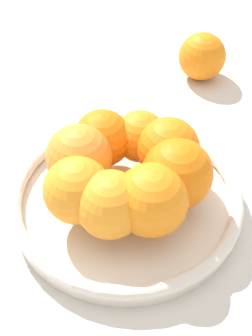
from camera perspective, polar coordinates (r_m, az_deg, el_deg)
The scene contains 4 objects.
ground_plane at distance 0.60m, azimuth -0.00°, elevation -4.79°, with size 4.00×4.00×0.00m, color beige.
fruit_bowl at distance 0.58m, azimuth -0.00°, elevation -3.77°, with size 0.29×0.29×0.03m.
orange_pile at distance 0.54m, azimuth 0.14°, elevation -0.25°, with size 0.20×0.20×0.08m.
stray_orange at distance 0.81m, azimuth 9.27°, elevation 13.28°, with size 0.08×0.08×0.08m, color orange.
Camera 1 is at (-0.32, 0.21, 0.46)m, focal length 50.00 mm.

